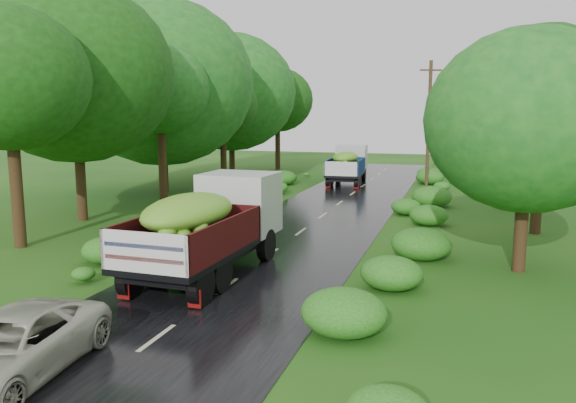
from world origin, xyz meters
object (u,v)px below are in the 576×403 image
at_px(truck_near, 213,221).
at_px(truck_far, 348,163).
at_px(utility_pole, 429,123).
at_px(car, 10,347).

distance_m(truck_near, truck_far, 23.59).
relative_size(truck_near, utility_pole, 0.84).
height_order(truck_far, car, truck_far).
distance_m(car, utility_pole, 32.05).
relative_size(truck_far, car, 1.43).
distance_m(truck_far, car, 31.39).
bearing_deg(utility_pole, truck_far, 157.17).
height_order(car, utility_pole, utility_pole).
xyz_separation_m(truck_far, utility_pole, (5.51, -0.09, 2.87)).
bearing_deg(truck_far, car, -94.12).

